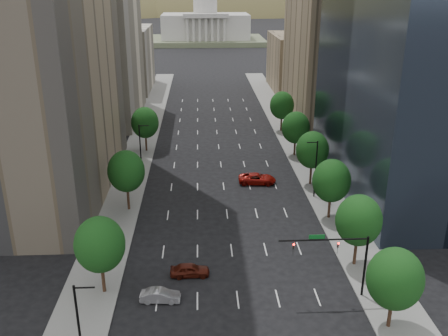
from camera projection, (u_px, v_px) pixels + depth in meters
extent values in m
cube|color=slate|center=(126.00, 188.00, 78.25)|extent=(6.00, 200.00, 0.15)
cube|color=slate|center=(319.00, 184.00, 79.68)|extent=(6.00, 200.00, 0.15)
cube|color=beige|center=(104.00, 43.00, 111.67)|extent=(14.00, 30.00, 35.00)
cube|color=beige|center=(126.00, 59.00, 145.48)|extent=(14.00, 26.00, 18.00)
cube|color=#8C7759|center=(325.00, 54.00, 112.08)|extent=(14.00, 30.00, 30.00)
cube|color=#8C7759|center=(296.00, 63.00, 145.36)|extent=(14.00, 26.00, 16.00)
cylinder|color=#382316|center=(390.00, 311.00, 46.33)|extent=(0.36, 0.36, 3.75)
ellipsoid|color=#103C14|center=(395.00, 279.00, 45.07)|extent=(5.20, 5.20, 5.98)
cylinder|color=#382316|center=(355.00, 250.00, 56.54)|extent=(0.36, 0.36, 4.00)
ellipsoid|color=#103C14|center=(359.00, 220.00, 55.20)|extent=(5.20, 5.20, 5.98)
cylinder|color=#382316|center=(329.00, 205.00, 67.75)|extent=(0.36, 0.36, 3.90)
ellipsoid|color=#103C14|center=(331.00, 181.00, 66.44)|extent=(5.20, 5.20, 5.98)
cylinder|color=#382316|center=(311.00, 173.00, 78.91)|extent=(0.36, 0.36, 4.10)
ellipsoid|color=#103C14|center=(312.00, 150.00, 77.53)|extent=(5.20, 5.20, 5.98)
cylinder|color=#382316|center=(295.00, 146.00, 92.02)|extent=(0.36, 0.36, 3.80)
ellipsoid|color=#103C14|center=(296.00, 128.00, 90.74)|extent=(5.20, 5.20, 5.98)
cylinder|color=#382316|center=(281.00, 122.00, 106.90)|extent=(0.36, 0.36, 4.00)
ellipsoid|color=#103C14|center=(282.00, 105.00, 105.56)|extent=(5.20, 5.20, 5.98)
cylinder|color=#382316|center=(103.00, 276.00, 51.51)|extent=(0.36, 0.36, 4.00)
ellipsoid|color=#103C14|center=(100.00, 244.00, 50.17)|extent=(5.20, 5.20, 5.98)
cylinder|color=#382316|center=(128.00, 197.00, 70.14)|extent=(0.36, 0.36, 4.15)
ellipsoid|color=#103C14|center=(126.00, 171.00, 68.74)|extent=(5.20, 5.20, 5.98)
cylinder|color=#382316|center=(146.00, 141.00, 94.42)|extent=(0.36, 0.36, 3.95)
ellipsoid|color=#103C14|center=(145.00, 123.00, 93.09)|extent=(5.20, 5.20, 5.98)
cylinder|color=black|center=(316.00, 170.00, 73.34)|extent=(0.20, 0.20, 9.00)
cylinder|color=black|center=(312.00, 142.00, 71.77)|extent=(1.60, 0.14, 0.14)
cylinder|color=black|center=(80.00, 333.00, 39.45)|extent=(0.20, 0.20, 9.00)
cylinder|color=black|center=(84.00, 288.00, 37.95)|extent=(1.60, 0.14, 0.14)
cylinder|color=black|center=(141.00, 151.00, 81.42)|extent=(0.20, 0.20, 9.00)
cylinder|color=black|center=(144.00, 126.00, 79.91)|extent=(1.60, 0.14, 0.14)
cylinder|color=black|center=(365.00, 267.00, 50.37)|extent=(0.24, 0.24, 7.00)
cylinder|color=black|center=(324.00, 240.00, 48.98)|extent=(9.00, 0.18, 0.18)
imported|color=black|center=(338.00, 244.00, 49.24)|extent=(0.18, 0.22, 1.10)
imported|color=black|center=(293.00, 245.00, 49.03)|extent=(0.18, 0.22, 1.10)
sphere|color=#FF0C07|center=(339.00, 243.00, 49.00)|extent=(0.20, 0.20, 0.20)
sphere|color=#FF0C07|center=(294.00, 245.00, 48.79)|extent=(0.20, 0.20, 0.20)
cube|color=#0C591E|center=(317.00, 237.00, 48.82)|extent=(1.60, 0.06, 0.45)
cube|color=#596647|center=(206.00, 41.00, 255.73)|extent=(60.00, 40.00, 2.50)
cube|color=silver|center=(205.00, 26.00, 253.13)|extent=(44.00, 26.00, 12.00)
cube|color=silver|center=(206.00, 16.00, 237.93)|extent=(22.00, 4.00, 2.00)
cylinder|color=silver|center=(205.00, 7.00, 249.73)|extent=(12.00, 12.00, 7.00)
ellipsoid|color=brown|center=(77.00, 41.00, 550.68)|extent=(380.00, 342.00, 190.00)
ellipsoid|color=brown|center=(235.00, 43.00, 599.46)|extent=(440.00, 396.00, 240.00)
ellipsoid|color=brown|center=(363.00, 33.00, 642.15)|extent=(360.00, 324.00, 200.00)
imported|color=#45140B|center=(190.00, 270.00, 54.87)|extent=(4.42, 1.87, 1.49)
imported|color=gray|center=(160.00, 296.00, 50.53)|extent=(4.21, 1.69, 1.36)
imported|color=maroon|center=(257.00, 179.00, 79.79)|extent=(6.20, 3.17, 1.68)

